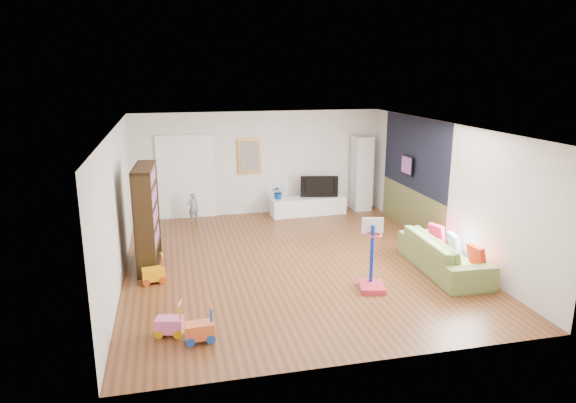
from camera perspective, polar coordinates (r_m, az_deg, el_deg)
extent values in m
cube|color=brown|center=(10.34, 0.51, -6.72)|extent=(6.50, 7.50, 0.00)
cube|color=white|center=(9.70, 0.54, 8.32)|extent=(6.50, 7.50, 0.00)
cube|color=silver|center=(13.53, -3.24, 4.28)|extent=(6.50, 0.00, 2.70)
cube|color=white|center=(6.52, 8.40, -7.20)|extent=(6.50, 0.00, 2.70)
cube|color=silver|center=(9.72, -18.44, -0.52)|extent=(0.00, 7.50, 2.70)
cube|color=silver|center=(11.14, 17.00, 1.45)|extent=(0.00, 7.50, 2.70)
cube|color=black|center=(12.25, 13.86, 5.18)|extent=(0.01, 3.20, 1.70)
cube|color=brown|center=(12.53, 13.49, -0.92)|extent=(0.01, 3.20, 1.00)
cube|color=white|center=(13.36, -11.25, 2.58)|extent=(1.45, 0.06, 2.10)
cube|color=gold|center=(13.42, -4.28, 5.04)|extent=(0.62, 0.06, 0.92)
cube|color=#7F3F8C|center=(12.44, 13.10, 3.96)|extent=(0.04, 0.56, 0.46)
cube|color=white|center=(13.58, 2.25, -0.50)|extent=(2.02, 0.61, 0.46)
cube|color=silver|center=(14.05, 8.18, 3.10)|extent=(0.49, 0.49, 2.01)
cube|color=#32210E|center=(10.18, -15.39, -1.70)|extent=(0.44, 1.38, 1.99)
imported|color=olive|center=(10.25, 16.93, -5.59)|extent=(1.00, 2.33, 0.67)
cube|color=#BB263B|center=(9.00, 9.45, -5.95)|extent=(0.54, 0.61, 1.26)
cube|color=#FFA80B|center=(9.59, -14.75, -7.28)|extent=(0.42, 0.29, 0.53)
cube|color=orange|center=(7.51, -9.84, -13.31)|extent=(0.41, 0.27, 0.53)
cube|color=pink|center=(7.76, -13.06, -12.61)|extent=(0.43, 0.32, 0.51)
imported|color=gray|center=(13.14, -10.49, -0.65)|extent=(0.30, 0.23, 0.73)
imported|color=black|center=(13.61, 3.46, 1.76)|extent=(1.00, 0.32, 0.57)
imported|color=navy|center=(13.33, -1.07, 1.08)|extent=(0.36, 0.32, 0.38)
cube|color=red|center=(9.76, 20.22, -5.66)|extent=(0.13, 0.38, 0.38)
cube|color=white|center=(10.32, 17.98, -4.39)|extent=(0.13, 0.37, 0.36)
cube|color=#D5144C|center=(10.83, 16.19, -3.36)|extent=(0.20, 0.37, 0.36)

